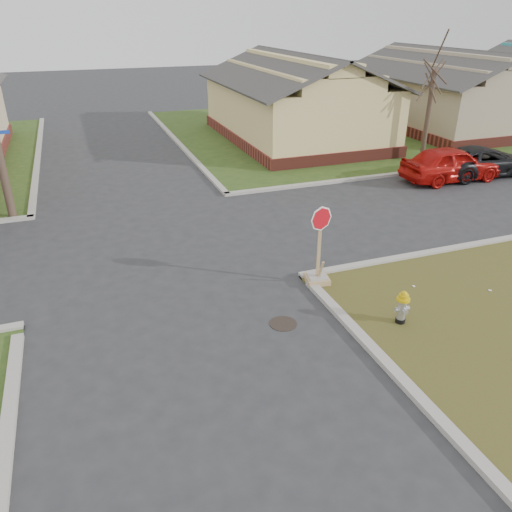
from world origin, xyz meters
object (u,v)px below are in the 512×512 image
object	(u,v)px
stop_sign	(318,266)
dark_pickup	(481,161)
red_sedan	(451,164)
fire_hydrant	(402,305)

from	to	relation	value
stop_sign	dark_pickup	size ratio (longest dim) A/B	0.47
stop_sign	red_sedan	bearing A→B (deg)	43.86
red_sedan	dark_pickup	xyz separation A→B (m)	(1.85, 0.21, -0.11)
fire_hydrant	dark_pickup	bearing A→B (deg)	47.59
fire_hydrant	red_sedan	size ratio (longest dim) A/B	0.19
stop_sign	dark_pickup	bearing A→B (deg)	40.09
stop_sign	dark_pickup	world-z (taller)	stop_sign
fire_hydrant	red_sedan	bearing A→B (deg)	52.59
fire_hydrant	stop_sign	size ratio (longest dim) A/B	0.39
red_sedan	dark_pickup	distance (m)	1.87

